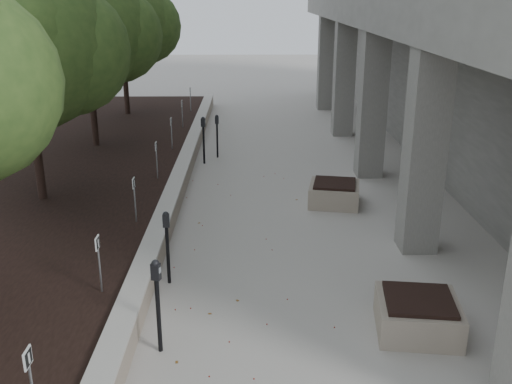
{
  "coord_description": "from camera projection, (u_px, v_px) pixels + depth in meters",
  "views": [
    {
      "loc": [
        0.02,
        -4.78,
        4.93
      ],
      "look_at": [
        0.15,
        5.89,
        1.25
      ],
      "focal_mm": 40.7,
      "sensor_mm": 36.0,
      "label": 1
    }
  ],
  "objects": [
    {
      "name": "retaining_wall",
      "position": [
        176.0,
        190.0,
        14.54
      ],
      "size": [
        0.39,
        26.0,
        0.5
      ],
      "primitive_type": null,
      "color": "tan",
      "rests_on": "ground"
    },
    {
      "name": "planting_bed",
      "position": [
        29.0,
        192.0,
        14.51
      ],
      "size": [
        7.0,
        26.0,
        0.4
      ],
      "primitive_type": "cube",
      "color": "black",
      "rests_on": "ground"
    },
    {
      "name": "crabapple_tree_3",
      "position": [
        28.0,
        80.0,
        12.62
      ],
      "size": [
        4.6,
        4.0,
        5.44
      ],
      "primitive_type": null,
      "color": "#2F4D1D",
      "rests_on": "planting_bed"
    },
    {
      "name": "crabapple_tree_4",
      "position": [
        88.0,
        57.0,
        17.35
      ],
      "size": [
        4.6,
        4.0,
        5.44
      ],
      "primitive_type": null,
      "color": "#2F4D1D",
      "rests_on": "planting_bed"
    },
    {
      "name": "crabapple_tree_5",
      "position": [
        123.0,
        43.0,
        22.08
      ],
      "size": [
        4.6,
        4.0,
        5.44
      ],
      "primitive_type": null,
      "color": "#2F4D1D",
      "rests_on": "planting_bed"
    },
    {
      "name": "parking_sign_3",
      "position": [
        99.0,
        265.0,
        9.13
      ],
      "size": [
        0.04,
        0.22,
        0.96
      ],
      "primitive_type": null,
      "color": "black",
      "rests_on": "planting_bed"
    },
    {
      "name": "parking_sign_4",
      "position": [
        135.0,
        200.0,
        11.96
      ],
      "size": [
        0.04,
        0.22,
        0.96
      ],
      "primitive_type": null,
      "color": "black",
      "rests_on": "planting_bed"
    },
    {
      "name": "parking_sign_5",
      "position": [
        157.0,
        160.0,
        14.8
      ],
      "size": [
        0.04,
        0.22,
        0.96
      ],
      "primitive_type": null,
      "color": "black",
      "rests_on": "planting_bed"
    },
    {
      "name": "parking_sign_6",
      "position": [
        172.0,
        133.0,
        17.64
      ],
      "size": [
        0.04,
        0.22,
        0.96
      ],
      "primitive_type": null,
      "color": "black",
      "rests_on": "planting_bed"
    },
    {
      "name": "parking_sign_7",
      "position": [
        182.0,
        114.0,
        20.47
      ],
      "size": [
        0.04,
        0.22,
        0.96
      ],
      "primitive_type": null,
      "color": "black",
      "rests_on": "planting_bed"
    },
    {
      "name": "parking_sign_8",
      "position": [
        190.0,
        99.0,
        23.31
      ],
      "size": [
        0.04,
        0.22,
        0.96
      ],
      "primitive_type": null,
      "color": "black",
      "rests_on": "planting_bed"
    },
    {
      "name": "parking_meter_2",
      "position": [
        158.0,
        306.0,
        8.2
      ],
      "size": [
        0.17,
        0.14,
        1.46
      ],
      "primitive_type": null,
      "rotation": [
        0.0,
        0.0,
        -0.3
      ],
      "color": "black",
      "rests_on": "ground"
    },
    {
      "name": "parking_meter_3",
      "position": [
        168.0,
        248.0,
        10.19
      ],
      "size": [
        0.14,
        0.1,
        1.37
      ],
      "primitive_type": null,
      "rotation": [
        0.0,
        0.0,
        0.06
      ],
      "color": "black",
      "rests_on": "ground"
    },
    {
      "name": "parking_meter_4",
      "position": [
        204.0,
        140.0,
        17.44
      ],
      "size": [
        0.16,
        0.13,
        1.44
      ],
      "primitive_type": null,
      "rotation": [
        0.0,
        0.0,
        -0.22
      ],
      "color": "black",
      "rests_on": "ground"
    },
    {
      "name": "parking_meter_5",
      "position": [
        217.0,
        136.0,
        18.11
      ],
      "size": [
        0.14,
        0.1,
        1.36
      ],
      "primitive_type": null,
      "rotation": [
        0.0,
        0.0,
        0.05
      ],
      "color": "black",
      "rests_on": "ground"
    },
    {
      "name": "planter_front",
      "position": [
        418.0,
        314.0,
        8.85
      ],
      "size": [
        1.36,
        1.36,
        0.57
      ],
      "primitive_type": null,
      "rotation": [
        0.0,
        0.0,
        -0.13
      ],
      "color": "tan",
      "rests_on": "ground"
    },
    {
      "name": "planter_back",
      "position": [
        334.0,
        193.0,
        14.22
      ],
      "size": [
        1.39,
        1.39,
        0.56
      ],
      "primitive_type": null,
      "rotation": [
        0.0,
        0.0,
        -0.18
      ],
      "color": "tan",
      "rests_on": "ground"
    },
    {
      "name": "berry_scatter",
      "position": [
        243.0,
        270.0,
        10.85
      ],
      "size": [
        3.3,
        14.1,
        0.02
      ],
      "primitive_type": null,
      "color": "maroon",
      "rests_on": "ground"
    }
  ]
}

